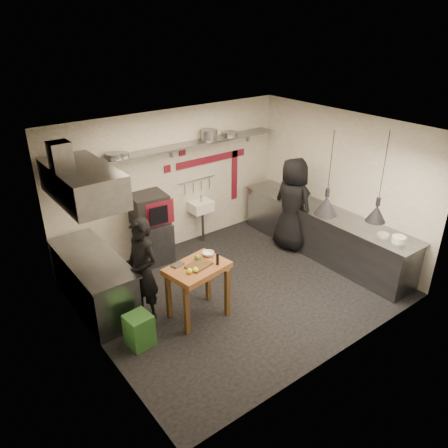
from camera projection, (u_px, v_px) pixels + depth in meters
floor at (238, 289)px, 7.65m from camera, size 5.00×5.00×0.00m
ceiling at (241, 131)px, 6.44m from camera, size 5.00×5.00×0.00m
wall_back at (172, 181)px, 8.55m from camera, size 5.00×0.04×2.80m
wall_front at (344, 273)px, 5.54m from camera, size 5.00×0.04×2.80m
wall_left at (91, 266)px, 5.68m from camera, size 0.04×4.20×2.80m
wall_right at (340, 184)px, 8.41m from camera, size 0.04×4.20×2.80m
red_band_horiz at (212, 159)px, 8.93m from camera, size 1.70×0.02×0.14m
red_band_vert at (234, 175)px, 9.47m from camera, size 0.14×0.02×1.10m
red_tile_a at (182, 152)px, 8.43m from camera, size 0.14×0.02×0.14m
red_tile_b at (167, 169)px, 8.36m from camera, size 0.14×0.02×0.14m
back_shelf at (175, 148)px, 8.11m from camera, size 4.60×0.34×0.04m
shelf_bracket_left at (72, 171)px, 7.22m from camera, size 0.04×0.06×0.24m
shelf_bracket_mid at (171, 151)px, 8.26m from camera, size 0.04×0.06×0.24m
shelf_bracket_right at (248, 136)px, 9.29m from camera, size 0.04×0.06×0.24m
pan_far_left at (115, 156)px, 7.42m from camera, size 0.35×0.35×0.09m
pan_mid_left at (123, 155)px, 7.51m from camera, size 0.22×0.22×0.07m
stock_pot at (209, 135)px, 8.48m from camera, size 0.37×0.37×0.20m
pan_right at (230, 134)px, 8.79m from camera, size 0.38×0.38×0.08m
oven_stand at (154, 242)px, 8.40m from camera, size 0.67×0.62×0.80m
combi_oven at (149, 209)px, 8.10m from camera, size 0.69×0.65×0.58m
oven_door at (160, 213)px, 7.93m from camera, size 0.54×0.08×0.46m
oven_glass at (159, 216)px, 7.84m from camera, size 0.35×0.05×0.34m
hand_sink at (201, 206)px, 8.99m from camera, size 0.46×0.34×0.22m
sink_tap at (201, 198)px, 8.91m from camera, size 0.03×0.03×0.14m
sink_drain at (203, 226)px, 9.15m from camera, size 0.06×0.06×0.66m
utensil_rail at (197, 180)px, 8.86m from camera, size 0.90×0.02×0.02m
counter_right at (323, 233)px, 8.63m from camera, size 0.70×3.80×0.90m
counter_right_top at (326, 212)px, 8.43m from camera, size 0.76×3.90×0.03m
plate_stack at (399, 239)px, 7.24m from camera, size 0.28×0.28×0.11m
small_bowl_right at (383, 235)px, 7.45m from camera, size 0.26×0.26×0.05m
counter_left at (94, 283)px, 7.04m from camera, size 0.70×1.90×0.90m
counter_left_top at (91, 258)px, 6.84m from camera, size 0.76×2.00×0.03m
extractor_hood at (83, 183)px, 6.33m from camera, size 0.78×1.60×0.50m
hood_duct at (61, 160)px, 6.01m from camera, size 0.28×0.28×0.50m
green_bin at (139, 330)px, 6.29m from camera, size 0.38×0.38×0.50m
prep_table at (198, 291)px, 6.81m from camera, size 1.01×0.78×0.92m
cutting_board at (199, 265)px, 6.60m from camera, size 0.42×0.34×0.02m
pepper_mill at (218, 259)px, 6.60m from camera, size 0.05×0.05×0.20m
lemon_a at (189, 271)px, 6.40m from camera, size 0.11×0.11×0.08m
lemon_b at (196, 270)px, 6.44m from camera, size 0.10×0.10×0.08m
veg_ball at (197, 257)px, 6.74m from camera, size 0.12×0.12×0.10m
steel_tray at (178, 265)px, 6.61m from camera, size 0.20×0.16×0.03m
bowl at (208, 254)px, 6.88m from camera, size 0.23×0.23×0.06m
heat_lamp_near at (330, 174)px, 6.79m from camera, size 0.42×0.42×1.38m
heat_lamp_far at (382, 178)px, 6.87m from camera, size 0.43×0.43×1.52m
chef_left at (143, 270)px, 6.64m from camera, size 0.53×0.69×1.68m
chef_right at (293, 204)px, 8.66m from camera, size 0.67×0.97×1.90m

